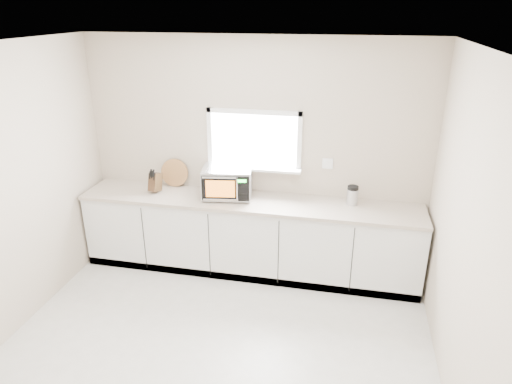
# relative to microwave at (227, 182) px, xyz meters

# --- Properties ---
(ground) EXTENTS (4.00, 4.00, 0.00)m
(ground) POSITION_rel_microwave_xyz_m (0.26, -1.74, -1.11)
(ground) COLOR beige
(ground) RESTS_ON ground
(back_wall) EXTENTS (4.00, 0.17, 2.70)m
(back_wall) POSITION_rel_microwave_xyz_m (0.26, 0.26, 0.26)
(back_wall) COLOR #BDAE96
(back_wall) RESTS_ON ground
(cabinets) EXTENTS (3.92, 0.60, 0.88)m
(cabinets) POSITION_rel_microwave_xyz_m (0.26, -0.04, -0.67)
(cabinets) COLOR silver
(cabinets) RESTS_ON ground
(countertop) EXTENTS (3.92, 0.64, 0.04)m
(countertop) POSITION_rel_microwave_xyz_m (0.26, -0.05, -0.21)
(countertop) COLOR #B6A796
(countertop) RESTS_ON cabinets
(microwave) EXTENTS (0.61, 0.51, 0.36)m
(microwave) POSITION_rel_microwave_xyz_m (0.00, 0.00, 0.00)
(microwave) COLOR black
(microwave) RESTS_ON countertop
(knife_block) EXTENTS (0.13, 0.22, 0.30)m
(knife_block) POSITION_rel_microwave_xyz_m (-0.88, -0.03, -0.06)
(knife_block) COLOR #442F18
(knife_block) RESTS_ON countertop
(cutting_board) EXTENTS (0.34, 0.08, 0.34)m
(cutting_board) POSITION_rel_microwave_xyz_m (-0.72, 0.20, -0.02)
(cutting_board) COLOR #AE7F43
(cutting_board) RESTS_ON countertop
(coffee_grinder) EXTENTS (0.13, 0.13, 0.22)m
(coffee_grinder) POSITION_rel_microwave_xyz_m (1.41, 0.08, -0.08)
(coffee_grinder) COLOR #B7BABF
(coffee_grinder) RESTS_ON countertop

